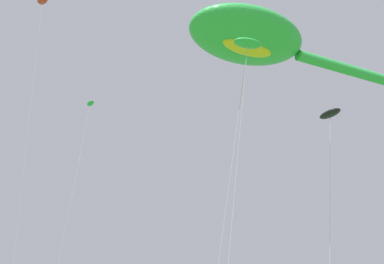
{
  "coord_description": "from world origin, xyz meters",
  "views": [
    {
      "loc": [
        -7.88,
        -4.85,
        1.6
      ],
      "look_at": [
        -0.65,
        9.97,
        10.76
      ],
      "focal_mm": 41.01,
      "sensor_mm": 36.0,
      "label": 1
    }
  ],
  "objects_px": {
    "small_kite_diamond_red": "(90,108)",
    "big_show_kite": "(254,39)",
    "small_kite_box_yellow": "(330,115)",
    "small_kite_delta_white": "(247,46)",
    "small_kite_streamer_purple": "(42,7)"
  },
  "relations": [
    {
      "from": "small_kite_delta_white",
      "to": "small_kite_box_yellow",
      "type": "bearing_deg",
      "value": 38.01
    },
    {
      "from": "big_show_kite",
      "to": "small_kite_diamond_red",
      "type": "xyz_separation_m",
      "value": [
        -3.62,
        19.74,
        6.3
      ]
    },
    {
      "from": "big_show_kite",
      "to": "small_kite_streamer_purple",
      "type": "distance_m",
      "value": 12.09
    },
    {
      "from": "small_kite_streamer_purple",
      "to": "small_kite_delta_white",
      "type": "bearing_deg",
      "value": -157.58
    },
    {
      "from": "big_show_kite",
      "to": "small_kite_diamond_red",
      "type": "height_order",
      "value": "small_kite_diamond_red"
    },
    {
      "from": "big_show_kite",
      "to": "small_kite_delta_white",
      "type": "bearing_deg",
      "value": 53.46
    },
    {
      "from": "small_kite_box_yellow",
      "to": "small_kite_delta_white",
      "type": "distance_m",
      "value": 9.55
    },
    {
      "from": "small_kite_diamond_red",
      "to": "small_kite_delta_white",
      "type": "relative_size",
      "value": 1.86
    },
    {
      "from": "small_kite_box_yellow",
      "to": "small_kite_streamer_purple",
      "type": "relative_size",
      "value": 0.69
    },
    {
      "from": "small_kite_diamond_red",
      "to": "small_kite_streamer_purple",
      "type": "distance_m",
      "value": 14.65
    },
    {
      "from": "small_kite_delta_white",
      "to": "big_show_kite",
      "type": "bearing_deg",
      "value": 58.68
    },
    {
      "from": "small_kite_diamond_red",
      "to": "small_kite_delta_white",
      "type": "bearing_deg",
      "value": 5.25
    },
    {
      "from": "small_kite_box_yellow",
      "to": "small_kite_diamond_red",
      "type": "height_order",
      "value": "small_kite_diamond_red"
    },
    {
      "from": "small_kite_diamond_red",
      "to": "big_show_kite",
      "type": "bearing_deg",
      "value": 13.28
    },
    {
      "from": "small_kite_streamer_purple",
      "to": "small_kite_delta_white",
      "type": "relative_size",
      "value": 1.65
    }
  ]
}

